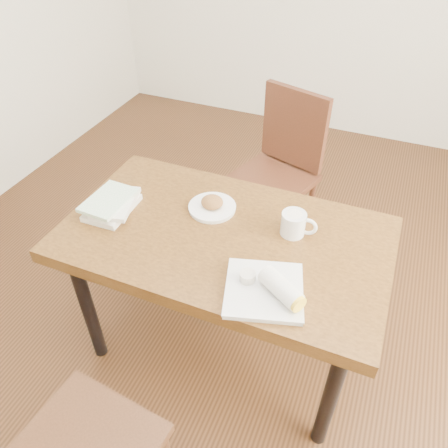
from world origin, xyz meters
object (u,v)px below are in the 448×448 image
at_px(chair_far, 281,163).
at_px(book_stack, 112,204).
at_px(table, 224,249).
at_px(plate_burrito, 269,289).
at_px(coffee_mug, 294,223).
at_px(plate_scone, 212,206).

relative_size(chair_far, book_stack, 3.65).
bearing_deg(table, plate_burrito, -41.53).
xyz_separation_m(chair_far, coffee_mug, (0.28, -0.79, 0.25)).
xyz_separation_m(plate_scone, book_stack, (-0.39, -0.17, 0.01)).
relative_size(chair_far, plate_burrito, 2.90).
height_order(chair_far, book_stack, chair_far).
distance_m(coffee_mug, plate_burrito, 0.34).
relative_size(table, plate_scone, 6.41).
bearing_deg(plate_scone, plate_burrito, -44.13).
bearing_deg(book_stack, table, 4.61).
distance_m(chair_far, plate_burrito, 1.19).
distance_m(coffee_mug, book_stack, 0.76).
height_order(plate_scone, plate_burrito, plate_burrito).
distance_m(table, coffee_mug, 0.31).
height_order(plate_scone, book_stack, plate_scone).
bearing_deg(plate_burrito, book_stack, 165.68).
xyz_separation_m(table, chair_far, (-0.02, 0.90, -0.12)).
distance_m(table, chair_far, 0.91).
height_order(chair_far, plate_burrito, chair_far).
distance_m(chair_far, plate_scone, 0.81).
bearing_deg(book_stack, chair_far, 63.34).
bearing_deg(plate_burrito, chair_far, 104.04).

